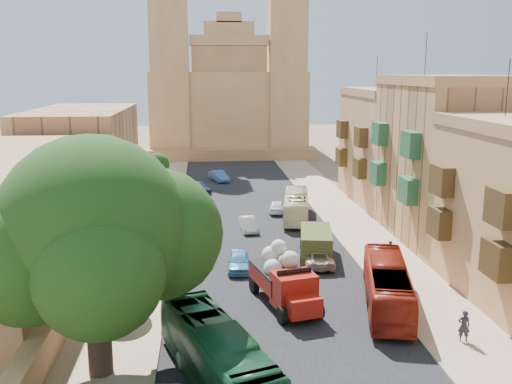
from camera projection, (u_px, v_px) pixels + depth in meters
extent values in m
cube|color=black|center=(252.00, 225.00, 53.47)|extent=(14.00, 140.00, 0.01)
cube|color=tan|center=(351.00, 222.00, 54.34)|extent=(5.00, 140.00, 0.01)
cube|color=tan|center=(150.00, 227.00, 52.60)|extent=(5.00, 140.00, 0.01)
cube|color=tan|center=(325.00, 222.00, 54.10)|extent=(0.25, 140.00, 0.12)
cube|color=tan|center=(177.00, 226.00, 52.82)|extent=(0.25, 140.00, 0.12)
cylinder|color=black|center=(508.00, 88.00, 36.33)|extent=(0.06, 0.06, 3.60)
cube|color=#412E15|center=(496.00, 259.00, 31.37)|extent=(0.90, 2.20, 2.00)
cube|color=#412E15|center=(439.00, 222.00, 39.01)|extent=(0.90, 2.20, 2.00)
cube|color=#412E15|center=(501.00, 207.00, 30.76)|extent=(0.90, 2.20, 2.00)
cube|color=#412E15|center=(442.00, 180.00, 38.39)|extent=(0.90, 2.20, 2.00)
cube|color=tan|center=(443.00, 162.00, 48.70)|extent=(8.00, 14.00, 13.00)
cube|color=#9C6B44|center=(449.00, 80.00, 47.27)|extent=(8.20, 14.00, 0.80)
cylinder|color=black|center=(426.00, 54.00, 49.44)|extent=(0.06, 0.06, 3.60)
cube|color=#235735|center=(408.00, 190.00, 44.81)|extent=(0.90, 2.20, 2.00)
cube|color=#235735|center=(378.00, 173.00, 52.44)|extent=(0.90, 2.20, 2.00)
cube|color=#235735|center=(410.00, 144.00, 44.05)|extent=(0.90, 2.20, 2.00)
cube|color=#235735|center=(380.00, 134.00, 51.68)|extent=(0.90, 2.20, 2.00)
cube|color=#B07B4F|center=(390.00, 149.00, 62.49)|extent=(8.00, 14.00, 11.50)
cube|color=#9C6B44|center=(393.00, 92.00, 61.21)|extent=(8.20, 14.00, 0.80)
cylinder|color=black|center=(377.00, 71.00, 63.39)|extent=(0.06, 0.06, 3.60)
cube|color=#412E15|center=(359.00, 168.00, 58.56)|extent=(0.90, 2.20, 2.00)
cube|color=#412E15|center=(341.00, 157.00, 66.19)|extent=(0.90, 2.20, 2.00)
cube|color=#412E15|center=(361.00, 137.00, 57.89)|extent=(0.90, 2.20, 2.00)
cube|color=#412E15|center=(342.00, 129.00, 65.52)|extent=(0.90, 2.20, 2.00)
cube|color=#B07B4F|center=(97.00, 253.00, 42.41)|extent=(1.00, 40.00, 1.80)
cube|color=#9C6B44|center=(7.00, 218.00, 39.27)|extent=(10.00, 28.00, 8.40)
cube|color=tan|center=(83.00, 153.00, 64.42)|extent=(10.00, 22.00, 10.00)
cube|color=#B07B4F|center=(227.00, 112.00, 101.67)|extent=(26.00, 20.00, 14.00)
cube|color=#9C6B44|center=(231.00, 154.00, 92.72)|extent=(28.00, 4.00, 1.80)
cube|color=#9C6B44|center=(230.00, 97.00, 92.48)|extent=(12.00, 2.00, 16.00)
cube|color=#B07B4F|center=(229.00, 40.00, 90.62)|extent=(12.60, 2.40, 1.60)
cube|color=#B07B4F|center=(229.00, 29.00, 90.27)|extent=(8.00, 2.00, 2.40)
cube|color=#B07B4F|center=(229.00, 17.00, 89.90)|extent=(4.00, 2.00, 1.60)
cube|color=#B07B4F|center=(170.00, 69.00, 91.94)|extent=(6.00, 6.00, 29.00)
cube|color=#B07B4F|center=(287.00, 69.00, 93.67)|extent=(6.00, 6.00, 29.00)
cylinder|color=#332319|center=(99.00, 330.00, 26.83)|extent=(1.15, 1.15, 4.36)
sphere|color=black|center=(93.00, 230.00, 25.80)|extent=(8.72, 8.72, 8.72)
sphere|color=black|center=(157.00, 234.00, 27.54)|extent=(6.42, 6.42, 6.42)
sphere|color=black|center=(30.00, 258.00, 24.76)|extent=(5.96, 5.96, 5.96)
sphere|color=black|center=(99.00, 274.00, 23.43)|extent=(5.51, 5.51, 5.51)
sphere|color=black|center=(75.00, 198.00, 27.96)|extent=(5.05, 5.05, 5.05)
cylinder|color=#332319|center=(115.00, 289.00, 34.80)|extent=(0.44, 0.44, 2.23)
sphere|color=black|center=(113.00, 254.00, 34.33)|extent=(3.24, 3.24, 3.24)
cylinder|color=#332319|center=(136.00, 235.00, 46.50)|extent=(0.44, 0.44, 2.10)
sphere|color=black|center=(135.00, 210.00, 46.06)|extent=(3.06, 3.06, 3.06)
cylinder|color=#332319|center=(150.00, 202.00, 58.19)|extent=(0.44, 0.44, 2.05)
sphere|color=black|center=(149.00, 182.00, 57.76)|extent=(2.98, 2.98, 2.98)
cylinder|color=#332319|center=(158.00, 180.00, 69.88)|extent=(0.44, 0.44, 1.96)
sphere|color=black|center=(158.00, 165.00, 69.47)|extent=(2.85, 2.85, 2.85)
cube|color=#9B170B|center=(278.00, 277.00, 35.96)|extent=(3.37, 4.54, 1.02)
cube|color=black|center=(278.00, 268.00, 35.84)|extent=(3.44, 4.60, 0.14)
cube|color=#9B170B|center=(294.00, 290.00, 33.54)|extent=(2.76, 2.42, 2.03)
cube|color=#9B170B|center=(303.00, 306.00, 32.38)|extent=(2.18, 1.77, 1.13)
cube|color=black|center=(294.00, 277.00, 33.37)|extent=(2.11, 0.62, 1.02)
cylinder|color=black|center=(282.00, 315.00, 32.45)|extent=(0.62, 1.08, 1.02)
cylinder|color=black|center=(318.00, 310.00, 33.17)|extent=(0.62, 1.08, 1.02)
cylinder|color=black|center=(254.00, 285.00, 37.04)|extent=(0.62, 1.08, 1.02)
cylinder|color=black|center=(286.00, 281.00, 37.76)|extent=(0.62, 1.08, 1.02)
sphere|color=beige|center=(273.00, 269.00, 34.98)|extent=(1.24, 1.24, 1.24)
sphere|color=beige|center=(288.00, 265.00, 35.65)|extent=(1.24, 1.24, 1.24)
sphere|color=beige|center=(274.00, 261.00, 36.41)|extent=(1.24, 1.24, 1.24)
sphere|color=beige|center=(271.00, 255.00, 35.62)|extent=(1.13, 1.13, 1.13)
sphere|color=beige|center=(290.00, 260.00, 34.85)|extent=(1.13, 1.13, 1.13)
sphere|color=beige|center=(279.00, 248.00, 35.45)|extent=(1.02, 1.02, 1.02)
cube|color=#424A1C|center=(316.00, 244.00, 43.88)|extent=(3.14, 5.58, 2.18)
cylinder|color=black|center=(302.00, 259.00, 42.30)|extent=(0.48, 0.92, 0.87)
cylinder|color=black|center=(330.00, 260.00, 42.15)|extent=(0.48, 0.92, 0.87)
cylinder|color=black|center=(302.00, 245.00, 45.88)|extent=(0.48, 0.92, 0.87)
cylinder|color=black|center=(328.00, 245.00, 45.72)|extent=(0.48, 0.92, 0.87)
imported|color=#1A522F|center=(217.00, 355.00, 25.95)|extent=(5.74, 10.71, 2.92)
imported|color=maroon|center=(387.00, 286.00, 34.48)|extent=(4.67, 10.40, 2.82)
imported|color=beige|center=(296.00, 206.00, 55.24)|extent=(3.84, 9.78, 2.66)
imported|color=#4C95C2|center=(239.00, 261.00, 41.21)|extent=(1.83, 3.98, 1.32)
imported|color=beige|center=(248.00, 224.00, 51.39)|extent=(1.60, 3.85, 1.24)
imported|color=tan|center=(317.00, 257.00, 42.26)|extent=(2.33, 4.70, 1.28)
imported|color=navy|center=(199.00, 187.00, 67.53)|extent=(3.28, 4.59, 1.23)
imported|color=white|center=(277.00, 207.00, 57.95)|extent=(2.00, 3.87, 1.26)
imported|color=#3A66A8|center=(219.00, 176.00, 74.45)|extent=(2.78, 4.36, 1.36)
imported|color=#232126|center=(464.00, 326.00, 30.28)|extent=(0.71, 0.54, 1.76)
imported|color=#37373B|center=(390.00, 251.00, 43.32)|extent=(0.64, 0.97, 1.54)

